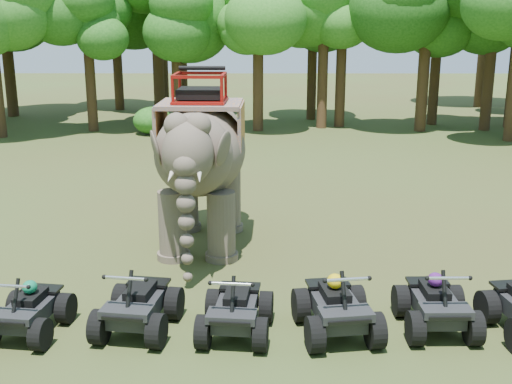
% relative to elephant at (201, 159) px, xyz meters
% --- Properties ---
extents(ground, '(110.00, 110.00, 0.00)m').
position_rel_elephant_xyz_m(ground, '(1.35, -3.22, -2.18)').
color(ground, '#47381E').
rests_on(ground, ground).
extents(elephant, '(2.42, 5.24, 4.35)m').
position_rel_elephant_xyz_m(elephant, '(0.00, 0.00, 0.00)').
color(elephant, brown).
rests_on(elephant, ground).
extents(atv_0, '(1.37, 1.74, 1.19)m').
position_rel_elephant_xyz_m(atv_0, '(-2.72, -4.82, -1.58)').
color(atv_0, black).
rests_on(atv_0, ground).
extents(atv_1, '(1.52, 1.92, 1.30)m').
position_rel_elephant_xyz_m(atv_1, '(-0.77, -4.68, -1.53)').
color(atv_1, black).
rests_on(atv_1, ground).
extents(atv_2, '(1.39, 1.80, 1.25)m').
position_rel_elephant_xyz_m(atv_2, '(1.01, -4.82, -1.55)').
color(atv_2, black).
rests_on(atv_2, ground).
extents(atv_3, '(1.56, 1.98, 1.34)m').
position_rel_elephant_xyz_m(atv_3, '(2.81, -4.78, -1.51)').
color(atv_3, black).
rests_on(atv_3, ground).
extents(atv_4, '(1.29, 1.75, 1.28)m').
position_rel_elephant_xyz_m(atv_4, '(4.64, -4.61, -1.53)').
color(atv_4, black).
rests_on(atv_4, ground).
extents(tree_0, '(5.15, 5.15, 7.36)m').
position_rel_elephant_xyz_m(tree_0, '(1.35, 16.90, 1.51)').
color(tree_0, '#195114').
rests_on(tree_0, ground).
extents(tree_1, '(5.28, 5.28, 7.55)m').
position_rel_elephant_xyz_m(tree_1, '(5.62, 18.15, 1.60)').
color(tree_1, '#195114').
rests_on(tree_1, ground).
extents(tree_2, '(5.16, 5.16, 7.38)m').
position_rel_elephant_xyz_m(tree_2, '(10.67, 18.91, 1.51)').
color(tree_2, '#195114').
rests_on(tree_2, ground).
extents(tree_27, '(4.69, 4.69, 6.71)m').
position_rel_elephant_xyz_m(tree_27, '(-6.97, 16.78, 1.18)').
color(tree_27, '#195114').
rests_on(tree_27, ground).
extents(tree_28, '(4.95, 4.95, 7.07)m').
position_rel_elephant_xyz_m(tree_28, '(-2.77, 17.50, 1.36)').
color(tree_28, '#195114').
rests_on(tree_28, ground).
extents(tree_30, '(5.21, 5.21, 7.44)m').
position_rel_elephant_xyz_m(tree_30, '(4.64, 17.74, 1.54)').
color(tree_30, '#195114').
rests_on(tree_30, ground).
extents(tree_32, '(5.76, 5.76, 8.22)m').
position_rel_elephant_xyz_m(tree_32, '(-3.03, 22.22, 1.94)').
color(tree_32, '#195114').
rests_on(tree_32, ground).
extents(tree_33, '(5.54, 5.54, 7.91)m').
position_rel_elephant_xyz_m(tree_33, '(12.88, 17.11, 1.78)').
color(tree_33, '#195114').
rests_on(tree_33, ground).
extents(tree_34, '(5.04, 5.04, 7.20)m').
position_rel_elephant_xyz_m(tree_34, '(4.33, 20.69, 1.42)').
color(tree_34, '#195114').
rests_on(tree_34, ground).
extents(tree_37, '(6.94, 6.94, 9.91)m').
position_rel_elephant_xyz_m(tree_37, '(-4.49, 24.65, 2.78)').
color(tree_37, '#195114').
rests_on(tree_37, ground).
extents(tree_38, '(7.08, 7.08, 10.12)m').
position_rel_elephant_xyz_m(tree_38, '(-4.10, 20.14, 2.88)').
color(tree_38, '#195114').
rests_on(tree_38, ground).
extents(tree_40, '(7.52, 7.52, 10.74)m').
position_rel_elephant_xyz_m(tree_40, '(15.51, 25.97, 3.19)').
color(tree_40, '#195114').
rests_on(tree_40, ground).
extents(tree_41, '(7.59, 7.59, 10.84)m').
position_rel_elephant_xyz_m(tree_41, '(-12.89, 21.76, 3.25)').
color(tree_41, '#195114').
rests_on(tree_41, ground).
extents(tree_42, '(6.12, 6.12, 8.75)m').
position_rel_elephant_xyz_m(tree_42, '(9.54, 16.83, 2.20)').
color(tree_42, '#195114').
rests_on(tree_42, ground).
extents(tree_43, '(6.12, 6.12, 8.75)m').
position_rel_elephant_xyz_m(tree_43, '(-7.27, 24.51, 2.20)').
color(tree_43, '#195114').
rests_on(tree_43, ground).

